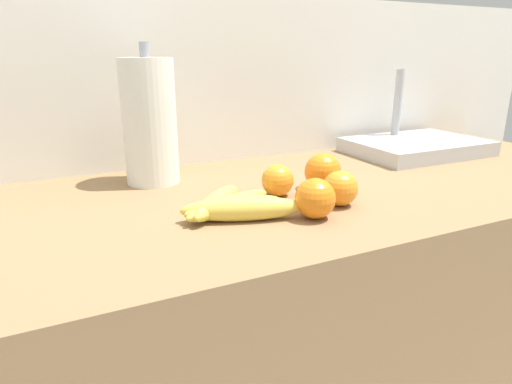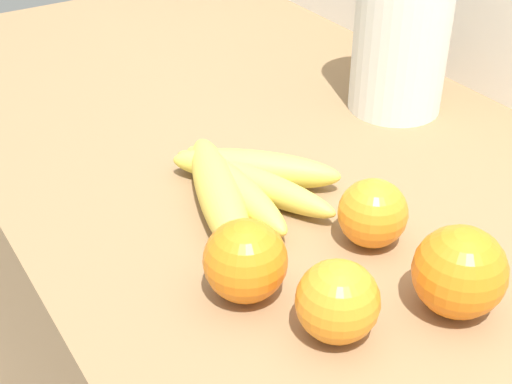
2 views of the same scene
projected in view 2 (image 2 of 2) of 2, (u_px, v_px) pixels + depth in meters
The scene contains 6 objects.
banana_bunch at pixel (237, 184), 0.72m from camera, with size 0.21×0.19×0.04m.
orange_back_right at pixel (460, 272), 0.57m from camera, with size 0.08×0.08×0.08m, color orange.
orange_far_right at pixel (338, 301), 0.55m from camera, with size 0.07×0.07×0.07m, color orange.
orange_back_left at pixel (373, 213), 0.65m from camera, with size 0.06×0.06×0.06m, color orange.
orange_center at pixel (245, 261), 0.59m from camera, with size 0.07×0.07×0.07m, color orange.
paper_towel_roll at pixel (405, 3), 0.83m from camera, with size 0.11×0.11×0.30m.
Camera 2 is at (0.34, -0.40, 1.29)m, focal length 50.48 mm.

